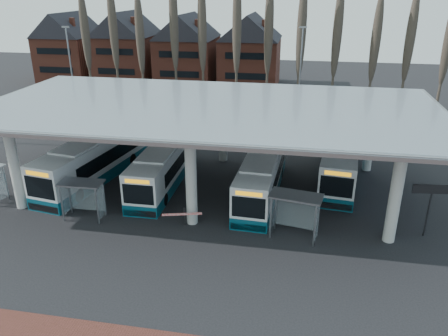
% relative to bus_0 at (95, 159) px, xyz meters
% --- Properties ---
extents(ground, '(140.00, 140.00, 0.00)m').
position_rel_bus_0_xyz_m(ground, '(9.12, -7.95, -1.57)').
color(ground, black).
rests_on(ground, ground).
extents(station_canopy, '(32.00, 16.00, 6.34)m').
position_rel_bus_0_xyz_m(station_canopy, '(9.12, 0.05, 4.11)').
color(station_canopy, beige).
rests_on(station_canopy, ground).
extents(poplar_row, '(45.10, 1.10, 14.50)m').
position_rel_bus_0_xyz_m(poplar_row, '(9.12, 25.05, 7.20)').
color(poplar_row, '#473D33').
rests_on(poplar_row, ground).
extents(townhouse_row, '(36.80, 10.30, 12.25)m').
position_rel_bus_0_xyz_m(townhouse_row, '(-6.63, 36.05, 4.37)').
color(townhouse_row, brown).
rests_on(townhouse_row, ground).
extents(lamp_post_a, '(0.80, 0.16, 10.17)m').
position_rel_bus_0_xyz_m(lamp_post_a, '(-8.88, 14.05, 3.76)').
color(lamp_post_a, slate).
rests_on(lamp_post_a, ground).
extents(lamp_post_b, '(0.80, 0.16, 10.17)m').
position_rel_bus_0_xyz_m(lamp_post_b, '(15.12, 18.05, 3.76)').
color(lamp_post_b, slate).
rests_on(lamp_post_b, ground).
extents(bus_0, '(4.41, 12.26, 3.34)m').
position_rel_bus_0_xyz_m(bus_0, '(0.00, 0.00, 0.00)').
color(bus_0, silver).
rests_on(bus_0, ground).
extents(bus_1, '(2.41, 11.01, 3.05)m').
position_rel_bus_0_xyz_m(bus_1, '(5.57, 0.08, -0.13)').
color(bus_1, silver).
rests_on(bus_1, ground).
extents(bus_2, '(2.89, 11.09, 3.05)m').
position_rel_bus_0_xyz_m(bus_2, '(13.04, -0.44, -0.13)').
color(bus_2, silver).
rests_on(bus_2, ground).
extents(bus_3, '(3.68, 11.65, 3.18)m').
position_rel_bus_0_xyz_m(bus_3, '(18.76, 3.56, -0.07)').
color(bus_3, silver).
rests_on(bus_3, ground).
extents(shelter_1, '(2.81, 1.47, 2.58)m').
position_rel_bus_0_xyz_m(shelter_1, '(2.09, -5.99, 0.30)').
color(shelter_1, gray).
rests_on(shelter_1, ground).
extents(shelter_2, '(3.25, 2.03, 2.81)m').
position_rel_bus_0_xyz_m(shelter_2, '(15.57, -5.91, 0.47)').
color(shelter_2, gray).
rests_on(shelter_2, ground).
extents(info_sign_0, '(2.29, 0.38, 3.41)m').
position_rel_bus_0_xyz_m(info_sign_0, '(23.32, -4.47, 1.29)').
color(info_sign_0, black).
rests_on(info_sign_0, ground).
extents(barrier, '(2.41, 0.97, 1.23)m').
position_rel_bus_0_xyz_m(barrier, '(8.72, -6.24, -0.62)').
color(barrier, black).
rests_on(barrier, ground).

